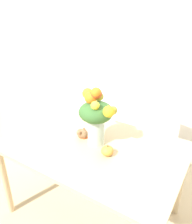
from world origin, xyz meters
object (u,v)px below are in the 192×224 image
flower_vase (96,114)px  turkey_figurine (83,132)px  pumpkin (107,151)px  dining_chair_near_window (155,141)px

flower_vase → turkey_figurine: 0.27m
turkey_figurine → flower_vase: bearing=-9.5°
pumpkin → dining_chair_near_window: dining_chair_near_window is taller
pumpkin → dining_chair_near_window: bearing=82.9°
flower_vase → dining_chair_near_window: 1.00m
turkey_figurine → pumpkin: bearing=-20.9°
dining_chair_near_window → turkey_figurine: bearing=-110.5°
turkey_figurine → dining_chair_near_window: dining_chair_near_window is taller
flower_vase → turkey_figurine: bearing=170.5°
dining_chair_near_window → flower_vase: bearing=-100.9°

